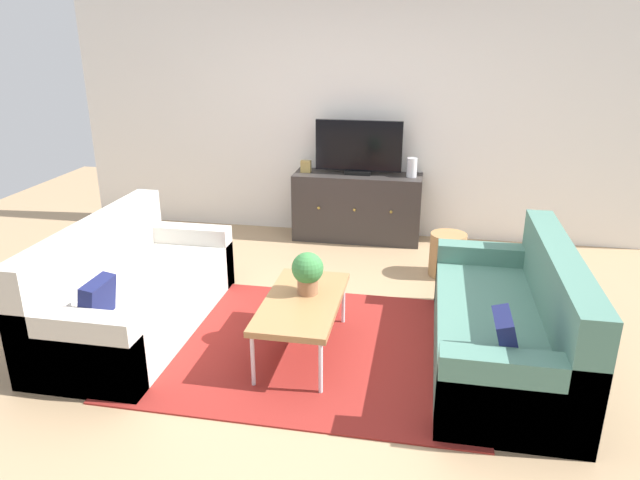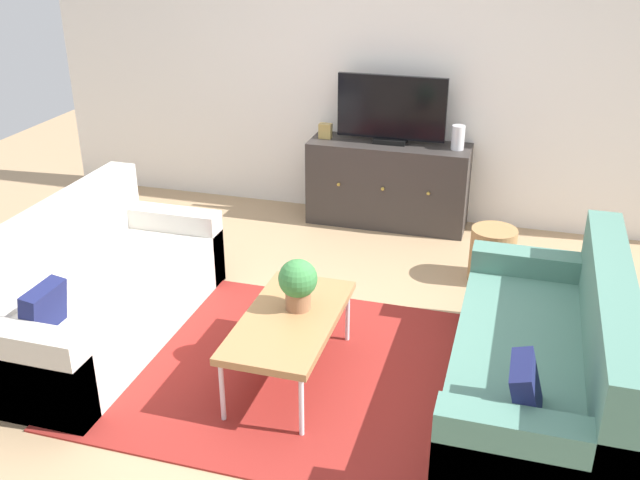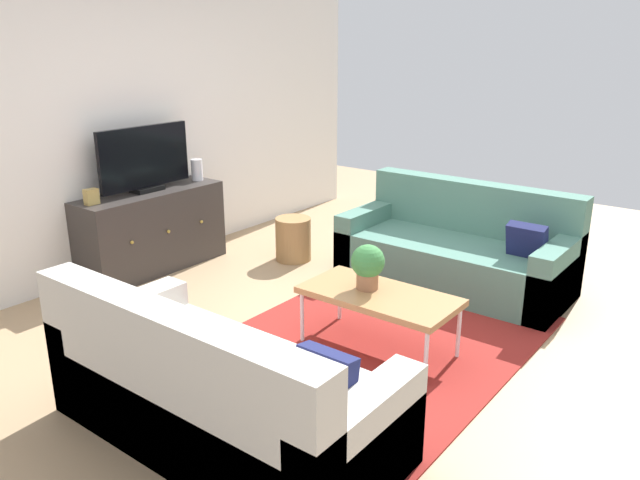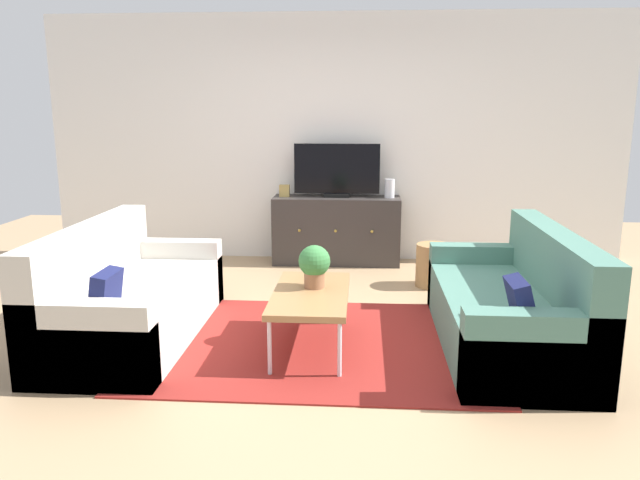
% 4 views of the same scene
% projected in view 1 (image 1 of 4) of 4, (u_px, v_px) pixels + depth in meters
% --- Properties ---
extents(ground_plane, '(10.00, 10.00, 0.00)m').
position_uv_depth(ground_plane, '(313.00, 337.00, 4.45)').
color(ground_plane, tan).
extents(wall_back, '(6.40, 0.12, 2.70)m').
position_uv_depth(wall_back, '(358.00, 113.00, 6.34)').
color(wall_back, white).
rests_on(wall_back, ground_plane).
extents(area_rug, '(2.50, 1.90, 0.01)m').
position_uv_depth(area_rug, '(309.00, 346.00, 4.31)').
color(area_rug, maroon).
rests_on(area_rug, ground_plane).
extents(couch_left_side, '(0.87, 1.91, 0.86)m').
position_uv_depth(couch_left_side, '(128.00, 295.00, 4.51)').
color(couch_left_side, beige).
rests_on(couch_left_side, ground_plane).
extents(couch_right_side, '(0.87, 1.91, 0.86)m').
position_uv_depth(couch_right_side, '(514.00, 328.00, 4.00)').
color(couch_right_side, '#4C7A6B').
rests_on(couch_right_side, ground_plane).
extents(coffee_table, '(0.53, 1.05, 0.42)m').
position_uv_depth(coffee_table, '(302.00, 303.00, 4.12)').
color(coffee_table, '#A37547').
rests_on(coffee_table, ground_plane).
extents(potted_plant, '(0.23, 0.23, 0.31)m').
position_uv_depth(potted_plant, '(308.00, 271.00, 4.14)').
color(potted_plant, '#936042').
rests_on(potted_plant, coffee_table).
extents(tv_console, '(1.39, 0.47, 0.74)m').
position_uv_depth(tv_console, '(357.00, 207.00, 6.41)').
color(tv_console, '#332D2B').
rests_on(tv_console, ground_plane).
extents(flat_screen_tv, '(0.93, 0.16, 0.58)m').
position_uv_depth(flat_screen_tv, '(359.00, 148.00, 6.20)').
color(flat_screen_tv, black).
rests_on(flat_screen_tv, tv_console).
extents(glass_vase, '(0.11, 0.11, 0.20)m').
position_uv_depth(glass_vase, '(412.00, 167.00, 6.15)').
color(glass_vase, silver).
rests_on(glass_vase, tv_console).
extents(mantel_clock, '(0.11, 0.07, 0.13)m').
position_uv_depth(mantel_clock, '(306.00, 166.00, 6.36)').
color(mantel_clock, tan).
rests_on(mantel_clock, tv_console).
extents(wicker_basket, '(0.34, 0.34, 0.41)m').
position_uv_depth(wicker_basket, '(447.00, 255.00, 5.50)').
color(wicker_basket, '#9E7547').
rests_on(wicker_basket, ground_plane).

